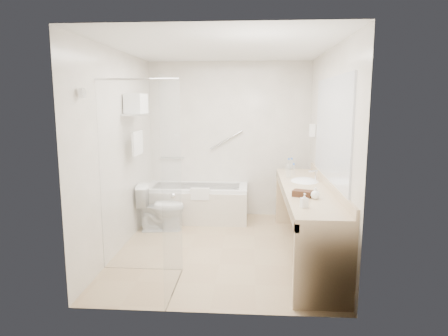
# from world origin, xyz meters

# --- Properties ---
(floor) EXTENTS (3.20, 3.20, 0.00)m
(floor) POSITION_xyz_m (0.00, 0.00, 0.00)
(floor) COLOR tan
(floor) RESTS_ON ground
(ceiling) EXTENTS (2.60, 3.20, 0.10)m
(ceiling) POSITION_xyz_m (0.00, 0.00, 2.50)
(ceiling) COLOR silver
(ceiling) RESTS_ON wall_back
(wall_back) EXTENTS (2.60, 0.10, 2.50)m
(wall_back) POSITION_xyz_m (0.00, 1.60, 1.25)
(wall_back) COLOR silver
(wall_back) RESTS_ON ground
(wall_front) EXTENTS (2.60, 0.10, 2.50)m
(wall_front) POSITION_xyz_m (0.00, -1.60, 1.25)
(wall_front) COLOR silver
(wall_front) RESTS_ON ground
(wall_left) EXTENTS (0.10, 3.20, 2.50)m
(wall_left) POSITION_xyz_m (-1.30, 0.00, 1.25)
(wall_left) COLOR silver
(wall_left) RESTS_ON ground
(wall_right) EXTENTS (0.10, 3.20, 2.50)m
(wall_right) POSITION_xyz_m (1.30, 0.00, 1.25)
(wall_right) COLOR silver
(wall_right) RESTS_ON ground
(bathtub) EXTENTS (1.60, 0.73, 0.59)m
(bathtub) POSITION_xyz_m (-0.50, 1.24, 0.28)
(bathtub) COLOR white
(bathtub) RESTS_ON floor
(grab_bar_short) EXTENTS (0.40, 0.03, 0.03)m
(grab_bar_short) POSITION_xyz_m (-0.95, 1.56, 0.95)
(grab_bar_short) COLOR silver
(grab_bar_short) RESTS_ON wall_back
(grab_bar_long) EXTENTS (0.53, 0.03, 0.33)m
(grab_bar_long) POSITION_xyz_m (-0.05, 1.56, 1.25)
(grab_bar_long) COLOR silver
(grab_bar_long) RESTS_ON wall_back
(shower_enclosure) EXTENTS (0.96, 0.91, 2.11)m
(shower_enclosure) POSITION_xyz_m (-0.63, -0.93, 1.07)
(shower_enclosure) COLOR silver
(shower_enclosure) RESTS_ON floor
(towel_shelf) EXTENTS (0.24, 0.55, 0.81)m
(towel_shelf) POSITION_xyz_m (-1.17, 0.35, 1.75)
(towel_shelf) COLOR silver
(towel_shelf) RESTS_ON wall_left
(vanity_counter) EXTENTS (0.55, 2.70, 0.95)m
(vanity_counter) POSITION_xyz_m (1.02, -0.15, 0.64)
(vanity_counter) COLOR #CBB087
(vanity_counter) RESTS_ON floor
(sink) EXTENTS (0.40, 0.52, 0.14)m
(sink) POSITION_xyz_m (1.05, 0.25, 0.82)
(sink) COLOR white
(sink) RESTS_ON vanity_counter
(faucet) EXTENTS (0.03, 0.03, 0.14)m
(faucet) POSITION_xyz_m (1.20, 0.25, 0.93)
(faucet) COLOR silver
(faucet) RESTS_ON vanity_counter
(mirror) EXTENTS (0.02, 2.00, 1.20)m
(mirror) POSITION_xyz_m (1.29, -0.15, 1.55)
(mirror) COLOR silver
(mirror) RESTS_ON wall_right
(hairdryer_unit) EXTENTS (0.08, 0.10, 0.18)m
(hairdryer_unit) POSITION_xyz_m (1.25, 1.05, 1.45)
(hairdryer_unit) COLOR white
(hairdryer_unit) RESTS_ON wall_right
(toilet) EXTENTS (0.73, 0.47, 0.67)m
(toilet) POSITION_xyz_m (-0.95, 0.67, 0.34)
(toilet) COLOR white
(toilet) RESTS_ON floor
(amenity_basket) EXTENTS (0.24, 0.20, 0.07)m
(amenity_basket) POSITION_xyz_m (0.92, -0.62, 0.88)
(amenity_basket) COLOR #432418
(amenity_basket) RESTS_ON vanity_counter
(soap_bottle_a) EXTENTS (0.10, 0.15, 0.07)m
(soap_bottle_a) POSITION_xyz_m (0.88, -1.08, 0.88)
(soap_bottle_a) COLOR white
(soap_bottle_a) RESTS_ON vanity_counter
(soap_bottle_b) EXTENTS (0.14, 0.15, 0.10)m
(soap_bottle_b) POSITION_xyz_m (1.04, -0.72, 0.90)
(soap_bottle_b) COLOR white
(soap_bottle_b) RESTS_ON vanity_counter
(water_bottle_left) EXTENTS (0.05, 0.05, 0.18)m
(water_bottle_left) POSITION_xyz_m (0.92, 1.10, 0.93)
(water_bottle_left) COLOR silver
(water_bottle_left) RESTS_ON vanity_counter
(water_bottle_mid) EXTENTS (0.06, 0.06, 0.18)m
(water_bottle_mid) POSITION_xyz_m (0.97, 1.10, 0.93)
(water_bottle_mid) COLOR silver
(water_bottle_mid) RESTS_ON vanity_counter
(water_bottle_right) EXTENTS (0.05, 0.05, 0.17)m
(water_bottle_right) POSITION_xyz_m (0.95, 0.67, 0.93)
(water_bottle_right) COLOR silver
(water_bottle_right) RESTS_ON vanity_counter
(drinking_glass_near) EXTENTS (0.09, 0.09, 0.10)m
(drinking_glass_near) POSITION_xyz_m (0.86, 0.47, 0.90)
(drinking_glass_near) COLOR silver
(drinking_glass_near) RESTS_ON vanity_counter
(drinking_glass_far) EXTENTS (0.08, 0.08, 0.10)m
(drinking_glass_far) POSITION_xyz_m (0.91, 1.01, 0.90)
(drinking_glass_far) COLOR silver
(drinking_glass_far) RESTS_ON vanity_counter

